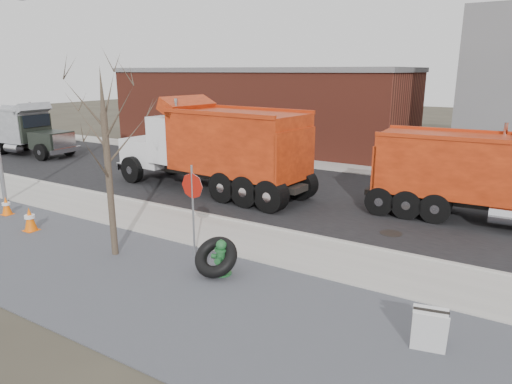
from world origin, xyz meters
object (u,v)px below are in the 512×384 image
Objects in this scene: dump_truck_red_a at (481,173)px; dump_truck_grey at (20,128)px; sandwich_board at (429,331)px; truck_tire at (216,257)px; fire_hydrant at (221,259)px; dump_truck_red_b at (214,145)px; stop_sign at (193,195)px.

dump_truck_grey is (-25.78, -0.43, -0.08)m from dump_truck_red_a.
truck_tire is at bearing 161.03° from sandwich_board.
fire_hydrant is 22.23m from dump_truck_grey.
fire_hydrant is 0.15m from truck_tire.
dump_truck_red_b is at bearing -174.74° from dump_truck_red_a.
dump_truck_red_a is at bearing 79.34° from sandwich_board.
sandwich_board is at bearing -19.86° from fire_hydrant.
fire_hydrant is 1.11× the size of sandwich_board.
fire_hydrant is 0.10× the size of dump_truck_red_b.
stop_sign is at bearing 146.21° from fire_hydrant.
dump_truck_grey is (-20.81, 7.72, 1.18)m from fire_hydrant.
dump_truck_grey is (-26.00, 8.45, 1.16)m from sandwich_board.
dump_truck_grey is at bearing 149.93° from sandwich_board.
sandwich_board is 0.10× the size of dump_truck_red_a.
truck_tire is at bearing -151.65° from fire_hydrant.
fire_hydrant is at bearing -124.18° from dump_truck_red_a.
dump_truck_red_b is (-10.34, 7.44, 1.54)m from sandwich_board.
sandwich_board is (5.29, -0.64, -0.04)m from truck_tire.
stop_sign is 0.32× the size of dump_truck_red_a.
truck_tire is at bearing -124.44° from dump_truck_red_a.
dump_truck_red_a is at bearing -166.65° from dump_truck_red_b.
dump_truck_red_a is 0.87× the size of dump_truck_red_b.
fire_hydrant is 0.12× the size of dump_truck_red_a.
dump_truck_red_b is at bearing 115.66° from fire_hydrant.
truck_tire is 1.87m from stop_sign.
sandwich_board is at bearing -6.91° from truck_tire.
stop_sign is (-1.30, 0.52, 1.36)m from fire_hydrant.
dump_truck_grey is (-19.51, 7.20, -0.18)m from stop_sign.
dump_truck_red_a is (5.08, 8.24, 1.19)m from truck_tire.
dump_truck_red_a reaches higher than dump_truck_grey.
stop_sign is at bearing -23.83° from dump_truck_grey.
dump_truck_grey is (-15.66, 1.01, -0.38)m from dump_truck_red_b.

